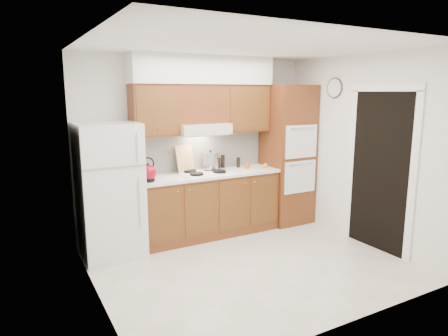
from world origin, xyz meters
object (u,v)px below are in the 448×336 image
(oven_cabinet, at_px, (287,155))
(kettle, at_px, (148,173))
(stock_pot, at_px, (211,161))
(fridge, at_px, (110,191))

(oven_cabinet, distance_m, kettle, 2.36)
(stock_pot, bearing_deg, kettle, -166.34)
(oven_cabinet, height_order, kettle, oven_cabinet)
(fridge, bearing_deg, kettle, -9.29)
(oven_cabinet, xyz_separation_m, kettle, (-2.36, -0.11, -0.04))
(fridge, height_order, kettle, fridge)
(fridge, xyz_separation_m, stock_pot, (1.53, 0.17, 0.23))
(oven_cabinet, distance_m, stock_pot, 1.32)
(kettle, relative_size, stock_pot, 0.89)
(oven_cabinet, bearing_deg, fridge, -179.30)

